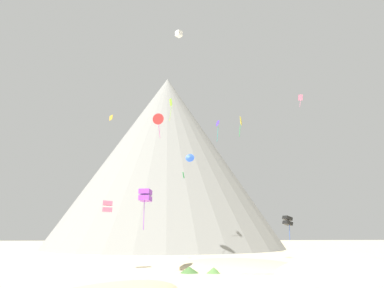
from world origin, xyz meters
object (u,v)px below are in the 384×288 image
(bush_near_left, at_px, (214,270))
(kite_red_high, at_px, (158,119))
(kite_green_mid, at_px, (183,175))
(kite_white_high, at_px, (179,34))
(kite_yellow_mid, at_px, (241,122))
(kite_pink_high, at_px, (300,98))
(bush_low_patch, at_px, (306,272))
(kite_lime_high, at_px, (171,105))
(kite_violet_low, at_px, (145,195))
(kite_indigo_high, at_px, (218,124))
(kite_blue_mid, at_px, (190,158))
(kite_black_low, at_px, (288,221))
(kite_rainbow_low, at_px, (107,206))
(kite_gold_mid, at_px, (111,118))
(rock_massif, at_px, (170,167))
(bush_far_right, at_px, (189,270))

(bush_near_left, xyz_separation_m, kite_red_high, (-7.23, 28.50, 27.69))
(kite_green_mid, xyz_separation_m, kite_white_high, (-2.09, -17.50, 21.79))
(kite_yellow_mid, xyz_separation_m, kite_pink_high, (17.98, 17.61, 11.33))
(bush_low_patch, height_order, kite_lime_high, kite_lime_high)
(kite_red_high, distance_m, kite_violet_low, 33.74)
(bush_low_patch, xyz_separation_m, kite_pink_high, (14.65, 34.38, 34.20))
(kite_lime_high, xyz_separation_m, kite_indigo_high, (11.49, 5.71, -2.49))
(kite_blue_mid, height_order, kite_black_low, kite_blue_mid)
(kite_indigo_high, bearing_deg, kite_rainbow_low, 126.93)
(kite_yellow_mid, height_order, kite_green_mid, kite_yellow_mid)
(kite_blue_mid, bearing_deg, kite_red_high, 114.67)
(kite_red_high, bearing_deg, kite_white_high, 116.20)
(kite_lime_high, bearing_deg, kite_white_high, -160.43)
(kite_yellow_mid, height_order, kite_blue_mid, kite_yellow_mid)
(bush_near_left, distance_m, kite_red_high, 40.39)
(kite_gold_mid, height_order, kite_white_high, kite_white_high)
(kite_black_low, bearing_deg, kite_violet_low, 102.10)
(bush_near_left, bearing_deg, kite_white_high, 110.84)
(bush_near_left, distance_m, kite_rainbow_low, 17.00)
(rock_massif, distance_m, kite_white_high, 64.30)
(kite_indigo_high, bearing_deg, bush_near_left, 149.54)
(rock_massif, height_order, kite_blue_mid, rock_massif)
(kite_rainbow_low, bearing_deg, kite_red_high, 155.74)
(kite_violet_low, bearing_deg, bush_low_patch, -174.39)
(bush_near_left, bearing_deg, kite_rainbow_low, 158.42)
(bush_low_patch, bearing_deg, kite_lime_high, 112.67)
(bush_low_patch, bearing_deg, rock_massif, 99.83)
(bush_far_right, relative_size, kite_gold_mid, 2.44)
(kite_green_mid, xyz_separation_m, kite_black_low, (17.30, -11.37, -9.37))
(kite_yellow_mid, bearing_deg, kite_rainbow_low, 178.56)
(kite_blue_mid, xyz_separation_m, kite_pink_high, (27.22, 23.34, 18.75))
(bush_near_left, relative_size, kite_black_low, 0.42)
(bush_low_patch, distance_m, kite_green_mid, 37.33)
(bush_low_patch, relative_size, kite_blue_mid, 1.64)
(kite_gold_mid, bearing_deg, bush_far_right, 43.60)
(bush_low_patch, relative_size, kite_yellow_mid, 0.65)
(kite_blue_mid, bearing_deg, kite_white_high, 130.43)
(kite_lime_high, distance_m, kite_black_low, 35.94)
(bush_near_left, bearing_deg, kite_blue_mid, 107.28)
(kite_yellow_mid, distance_m, kite_pink_high, 27.60)
(bush_near_left, height_order, kite_violet_low, kite_violet_low)
(kite_blue_mid, bearing_deg, kite_yellow_mid, 43.36)
(kite_lime_high, relative_size, kite_black_low, 1.21)
(kite_rainbow_low, bearing_deg, kite_lime_high, 152.43)
(kite_blue_mid, distance_m, kite_white_high, 22.39)
(bush_near_left, bearing_deg, kite_indigo_high, 79.56)
(kite_violet_low, bearing_deg, bush_far_right, -159.87)
(bush_far_right, height_order, kite_violet_low, kite_violet_low)
(kite_blue_mid, bearing_deg, kite_violet_low, -120.04)
(kite_gold_mid, height_order, kite_violet_low, kite_gold_mid)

